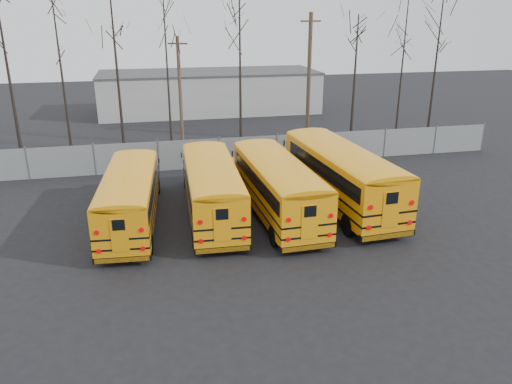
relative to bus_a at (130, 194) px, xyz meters
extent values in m
plane|color=black|center=(5.63, -3.27, -1.66)|extent=(120.00, 120.00, 0.00)
cube|color=gray|center=(5.63, 8.73, -0.66)|extent=(40.00, 0.04, 2.00)
cube|color=#B2B2AD|center=(7.63, 28.73, 0.34)|extent=(22.00, 8.00, 4.00)
cylinder|color=black|center=(-1.27, -3.12, -1.20)|extent=(0.32, 0.93, 0.91)
cylinder|color=black|center=(0.79, -3.27, -1.20)|extent=(0.32, 0.93, 0.91)
cylinder|color=black|center=(-0.69, 4.53, -1.20)|extent=(0.32, 0.93, 0.91)
cylinder|color=black|center=(1.37, 4.37, -1.20)|extent=(0.32, 0.93, 0.91)
cube|color=orange|center=(-0.02, -0.24, -0.13)|extent=(2.92, 8.64, 2.15)
cube|color=orange|center=(0.36, 4.77, -0.74)|extent=(2.17, 1.70, 0.91)
cube|color=black|center=(-0.03, -0.42, 0.35)|extent=(2.89, 7.73, 0.64)
cube|color=black|center=(0.04, 0.54, -0.79)|extent=(3.07, 10.21, 0.08)
cube|color=black|center=(0.04, 0.54, -0.33)|extent=(3.07, 10.21, 0.08)
cube|color=black|center=(-0.33, -4.38, -1.25)|extent=(2.35, 0.38, 0.26)
cube|color=black|center=(0.42, 5.50, -1.25)|extent=(2.20, 0.35, 0.24)
cube|color=orange|center=(-0.34, -4.48, -0.15)|extent=(0.69, 0.09, 1.41)
cylinder|color=#B20505|center=(-1.21, -4.42, -0.79)|extent=(0.20, 0.05, 0.20)
cylinder|color=#B20505|center=(0.52, -4.55, -0.79)|extent=(0.20, 0.05, 0.20)
cylinder|color=#B20505|center=(-1.21, -4.42, 0.03)|extent=(0.20, 0.05, 0.20)
cylinder|color=#B20505|center=(0.52, -4.55, 0.03)|extent=(0.20, 0.05, 0.20)
cylinder|color=black|center=(2.77, -3.11, -1.18)|extent=(0.31, 0.97, 0.96)
cylinder|color=black|center=(4.93, -3.20, -1.18)|extent=(0.31, 0.97, 0.96)
cylinder|color=black|center=(3.09, 4.94, -1.18)|extent=(0.31, 0.97, 0.96)
cylinder|color=black|center=(5.25, 4.85, -1.18)|extent=(0.31, 0.97, 0.96)
cube|color=orange|center=(3.97, -0.04, -0.05)|extent=(2.75, 9.01, 2.25)
cube|color=orange|center=(4.18, 5.23, -0.70)|extent=(2.22, 1.72, 0.96)
cube|color=black|center=(3.97, -0.23, 0.45)|extent=(2.75, 8.05, 0.67)
cube|color=black|center=(4.01, 0.77, -0.75)|extent=(2.85, 10.66, 0.09)
cube|color=black|center=(4.01, 0.77, -0.27)|extent=(2.85, 10.66, 0.09)
cube|color=black|center=(3.80, -4.40, -1.23)|extent=(2.46, 0.31, 0.27)
cube|color=black|center=(4.22, 6.00, -1.23)|extent=(2.31, 0.28, 0.25)
cube|color=orange|center=(3.80, -4.50, -0.08)|extent=(0.72, 0.07, 1.49)
cylinder|color=#B20505|center=(2.88, -4.48, -0.75)|extent=(0.21, 0.05, 0.21)
cylinder|color=#B20505|center=(4.70, -4.55, -0.75)|extent=(0.21, 0.05, 0.21)
cylinder|color=#B20505|center=(2.88, -4.48, 0.12)|extent=(0.21, 0.05, 0.21)
cylinder|color=#B20505|center=(4.70, -4.55, 0.12)|extent=(0.21, 0.05, 0.21)
cylinder|color=black|center=(6.24, -3.76, -1.17)|extent=(0.31, 0.99, 0.98)
cylinder|color=black|center=(8.45, -3.68, -1.17)|extent=(0.31, 0.99, 0.98)
cylinder|color=black|center=(5.94, 4.49, -1.17)|extent=(0.31, 0.99, 0.98)
cylinder|color=black|center=(8.15, 4.57, -1.17)|extent=(0.31, 0.99, 0.98)
cube|color=orange|center=(7.23, -0.53, -0.01)|extent=(2.79, 9.22, 2.31)
cube|color=orange|center=(7.03, 4.87, -0.67)|extent=(2.27, 1.75, 0.98)
cube|color=black|center=(7.24, -0.72, 0.50)|extent=(2.79, 8.24, 0.69)
cube|color=black|center=(7.20, 0.31, -0.72)|extent=(2.88, 10.91, 0.09)
cube|color=black|center=(7.20, 0.31, -0.23)|extent=(2.88, 10.91, 0.09)
cube|color=black|center=(7.39, -4.99, -1.22)|extent=(2.52, 0.31, 0.28)
cube|color=black|center=(7.00, 5.66, -1.22)|extent=(2.36, 0.28, 0.26)
cube|color=orange|center=(7.40, -5.10, -0.04)|extent=(0.74, 0.07, 1.52)
cylinder|color=#B20505|center=(6.46, -5.15, -0.72)|extent=(0.22, 0.05, 0.22)
cylinder|color=#B20505|center=(8.33, -5.08, -0.72)|extent=(0.22, 0.05, 0.22)
cylinder|color=#B20505|center=(6.46, -5.15, 0.16)|extent=(0.22, 0.05, 0.22)
cylinder|color=#B20505|center=(8.33, -5.08, 0.16)|extent=(0.22, 0.05, 0.22)
cylinder|color=black|center=(9.89, -3.42, -1.12)|extent=(0.37, 1.08, 1.07)
cylinder|color=black|center=(12.29, -3.26, -1.12)|extent=(0.37, 1.08, 1.07)
cylinder|color=black|center=(9.30, 5.52, -1.12)|extent=(0.37, 1.08, 1.07)
cylinder|color=black|center=(11.70, 5.67, -1.12)|extent=(0.37, 1.08, 1.07)
cube|color=orange|center=(10.86, 0.11, 0.13)|extent=(3.32, 10.07, 2.51)
cube|color=orange|center=(10.48, 5.97, -0.59)|extent=(2.51, 1.97, 1.07)
cube|color=black|center=(10.88, -0.10, 0.69)|extent=(3.29, 9.01, 0.75)
cube|color=black|center=(10.80, 1.02, -0.64)|extent=(3.47, 11.90, 0.10)
cube|color=black|center=(10.80, 1.02, -0.11)|extent=(3.47, 11.90, 0.10)
cube|color=black|center=(11.18, -4.73, -1.18)|extent=(2.74, 0.41, 0.30)
cube|color=black|center=(10.42, 6.82, -1.18)|extent=(2.57, 0.38, 0.28)
cube|color=orange|center=(11.19, -4.84, 0.10)|extent=(0.80, 0.10, 1.65)
cylinder|color=#B20505|center=(10.18, -4.92, -0.64)|extent=(0.24, 0.06, 0.23)
cylinder|color=#B20505|center=(12.20, -4.79, -0.64)|extent=(0.24, 0.06, 0.23)
cylinder|color=#B20505|center=(10.18, -4.92, 0.32)|extent=(0.24, 0.06, 0.23)
cylinder|color=#B20505|center=(12.20, -4.79, 0.32)|extent=(0.24, 0.06, 0.23)
cylinder|color=brown|center=(3.67, 15.03, 2.46)|extent=(0.26, 0.26, 8.23)
cube|color=brown|center=(3.67, 15.03, 6.02)|extent=(1.41, 0.61, 0.11)
cylinder|color=#4B382A|center=(13.61, 14.32, 3.28)|extent=(0.31, 0.31, 9.87)
cube|color=#4B382A|center=(13.61, 14.32, 7.56)|extent=(1.73, 0.57, 0.13)
cone|color=black|center=(-7.84, 13.89, 4.15)|extent=(0.26, 0.26, 11.61)
cone|color=black|center=(-4.28, 12.78, 3.93)|extent=(0.26, 0.26, 11.18)
cone|color=black|center=(-0.73, 13.80, 4.75)|extent=(0.26, 0.26, 12.82)
cone|color=black|center=(2.70, 12.48, 4.45)|extent=(0.26, 0.26, 12.22)
cone|color=black|center=(7.99, 13.34, 4.68)|extent=(0.26, 0.26, 12.67)
cone|color=black|center=(16.62, 12.50, 3.21)|extent=(0.26, 0.26, 9.72)
cone|color=black|center=(20.39, 12.38, 4.09)|extent=(0.26, 0.26, 11.48)
cone|color=black|center=(23.23, 12.40, 4.29)|extent=(0.26, 0.26, 11.89)
camera|label=1|loc=(1.06, -23.28, 8.25)|focal=35.00mm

